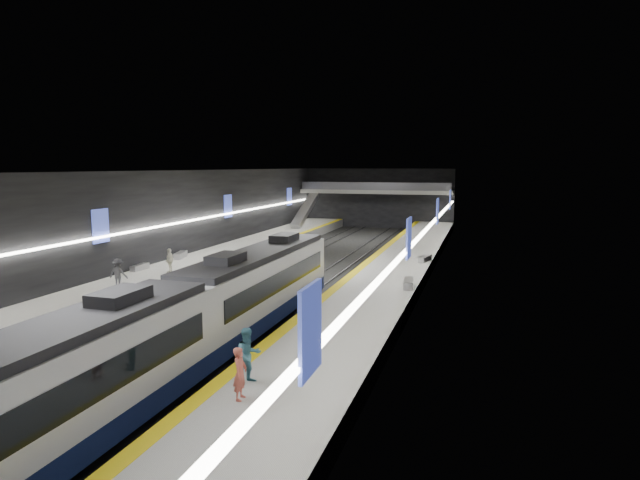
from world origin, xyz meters
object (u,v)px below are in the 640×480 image
(bench_left_near, at_px, (140,267))
(bench_right_far, at_px, (425,259))
(escalator, at_px, (305,210))
(passenger_right_b, at_px, (248,356))
(bench_right_near, at_px, (408,283))
(passenger_left_b, at_px, (118,274))
(bench_left_far, at_px, (180,255))
(passenger_right_a, at_px, (240,374))
(train, at_px, (183,322))
(passenger_left_a, at_px, (170,261))

(bench_left_near, distance_m, bench_right_far, 21.20)
(escalator, xyz_separation_m, bench_left_near, (-2.00, -30.70, -1.69))
(bench_right_far, height_order, passenger_right_b, passenger_right_b)
(bench_right_near, bearing_deg, passenger_left_b, -168.51)
(bench_left_far, distance_m, bench_right_near, 19.59)
(bench_right_near, height_order, passenger_right_a, passenger_right_a)
(train, relative_size, passenger_right_b, 15.63)
(bench_left_far, xyz_separation_m, passenger_right_b, (15.73, -21.22, 0.71))
(bench_right_near, height_order, bench_right_far, bench_right_near)
(escalator, relative_size, bench_left_far, 3.97)
(escalator, height_order, passenger_right_a, escalator)
(bench_left_far, xyz_separation_m, passenger_right_a, (16.02, -22.49, 0.60))
(bench_right_near, height_order, passenger_right_b, passenger_right_b)
(bench_right_near, bearing_deg, bench_left_far, 158.65)
(passenger_right_b, bearing_deg, bench_left_near, 81.30)
(passenger_left_a, bearing_deg, escalator, 173.97)
(passenger_left_b, bearing_deg, bench_right_near, -167.47)
(bench_left_far, relative_size, bench_right_near, 1.01)
(bench_right_far, distance_m, passenger_left_b, 22.25)
(bench_right_far, xyz_separation_m, passenger_right_b, (-3.20, -25.42, 0.74))
(train, relative_size, bench_left_far, 14.90)
(bench_right_near, bearing_deg, passenger_left_a, 174.59)
(escalator, height_order, passenger_right_b, escalator)
(passenger_right_a, xyz_separation_m, passenger_left_a, (-13.54, 17.16, -0.01))
(train, height_order, bench_right_near, train)
(bench_left_far, relative_size, passenger_left_a, 1.20)
(escalator, relative_size, bench_right_near, 4.00)
(escalator, relative_size, bench_right_far, 4.41)
(bench_right_near, relative_size, passenger_right_a, 1.18)
(train, height_order, bench_right_far, train)
(train, relative_size, bench_right_far, 16.55)
(bench_right_far, relative_size, passenger_left_a, 1.08)
(train, xyz_separation_m, passenger_right_a, (4.09, -3.42, -0.35))
(train, height_order, bench_left_near, train)
(train, relative_size, bench_right_near, 15.03)
(bench_left_far, height_order, bench_right_far, bench_left_far)
(bench_left_near, distance_m, passenger_left_a, 2.64)
(bench_right_near, bearing_deg, escalator, 112.69)
(bench_right_near, xyz_separation_m, passenger_right_a, (-2.91, -17.44, 0.60))
(bench_left_far, bearing_deg, passenger_left_b, -92.82)
(passenger_right_a, xyz_separation_m, passenger_right_b, (-0.30, 1.27, 0.11))
(bench_right_near, xyz_separation_m, bench_right_far, (0.00, 9.24, -0.02))
(train, bearing_deg, escalator, 102.65)
(passenger_right_a, bearing_deg, train, 45.53)
(escalator, distance_m, bench_right_far, 27.29)
(escalator, height_order, bench_left_far, escalator)
(bench_left_near, height_order, passenger_left_b, passenger_left_b)
(train, height_order, bench_left_far, train)
(escalator, bearing_deg, passenger_left_a, -88.97)
(passenger_left_a, relative_size, passenger_left_b, 0.93)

